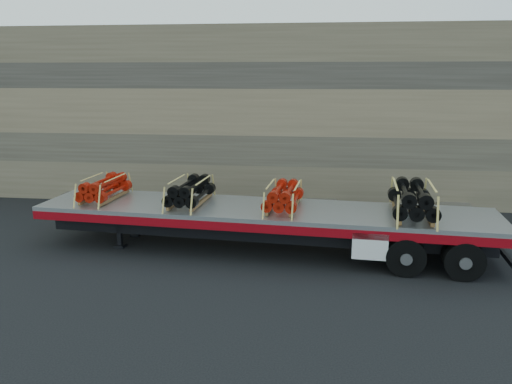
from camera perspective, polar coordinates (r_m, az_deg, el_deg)
ground at (r=15.32m, az=0.10°, el=-6.36°), size 120.00×120.00×0.00m
rock_wall at (r=20.95m, az=2.18°, el=8.79°), size 44.00×3.00×7.00m
trailer at (r=14.86m, az=0.76°, el=-4.26°), size 13.55×3.64×1.34m
bundle_front at (r=16.25m, az=-16.95°, el=0.37°), size 1.11×1.98×0.68m
bundle_midfront at (r=15.14m, az=-7.53°, el=-0.01°), size 1.17×2.10×0.72m
bundle_midrear at (r=14.49m, az=3.16°, el=-0.58°), size 1.12×2.01×0.69m
bundle_rear at (r=14.43m, az=17.44°, el=-0.94°), size 1.37×2.45×0.84m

